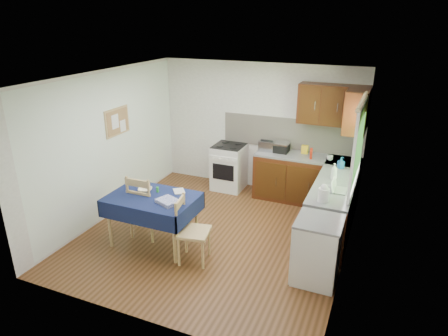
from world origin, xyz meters
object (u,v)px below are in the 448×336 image
at_px(dining_table, 152,203).
at_px(dish_rack, 333,189).
at_px(sandwich_press, 280,147).
at_px(toaster, 267,146).
at_px(kettle, 324,194).
at_px(chair_far, 145,204).
at_px(chair_near, 190,228).

xyz_separation_m(dining_table, dish_rack, (2.47, 1.03, 0.23)).
bearing_deg(sandwich_press, toaster, -151.38).
height_order(dish_rack, kettle, kettle).
distance_m(chair_far, kettle, 2.71).
distance_m(dining_table, sandwich_press, 2.78).
relative_size(dining_table, dish_rack, 3.52).
relative_size(chair_near, toaster, 3.41).
relative_size(dining_table, toaster, 4.58).
bearing_deg(chair_near, kettle, -75.58).
distance_m(dining_table, kettle, 2.50).
bearing_deg(kettle, chair_far, -169.81).
relative_size(dish_rack, kettle, 1.44).
bearing_deg(toaster, dining_table, -111.23).
bearing_deg(dining_table, chair_far, 143.85).
height_order(chair_near, kettle, kettle).
relative_size(toaster, dish_rack, 0.77).
height_order(dining_table, sandwich_press, sandwich_press).
xyz_separation_m(chair_near, dish_rack, (1.75, 1.22, 0.41)).
xyz_separation_m(chair_far, toaster, (1.26, 2.26, 0.44)).
height_order(toaster, dish_rack, toaster).
bearing_deg(kettle, chair_near, -154.73).
bearing_deg(sandwich_press, dish_rack, -34.16).
distance_m(dining_table, toaster, 2.62).
relative_size(chair_far, sandwich_press, 3.38).
relative_size(chair_near, kettle, 3.79).
height_order(chair_near, toaster, toaster).
bearing_deg(chair_near, sandwich_press, -22.75).
height_order(sandwich_press, dish_rack, sandwich_press).
height_order(dining_table, dish_rack, dish_rack).
distance_m(dining_table, chair_near, 0.77).
bearing_deg(dining_table, chair_near, -22.26).
relative_size(dining_table, chair_near, 1.34).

